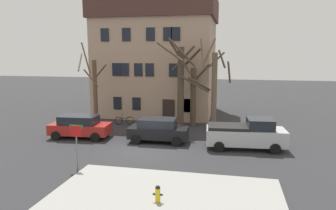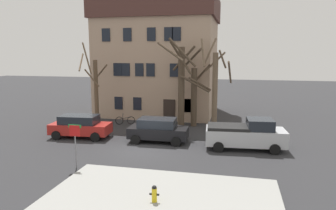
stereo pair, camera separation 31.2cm
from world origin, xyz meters
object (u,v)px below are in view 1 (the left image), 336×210
object	(u,v)px
bicycle_leaning	(124,120)
tree_bare_near	(94,88)
pickup_truck_silver	(246,134)
tree_bare_mid	(181,81)
street_sign_pole	(76,138)
car_red_wagon	(80,126)
tree_bare_far	(194,95)
tree_bare_end	(214,85)
building_main	(158,56)
fire_hydrant	(158,193)
car_black_wagon	(158,130)

from	to	relation	value
bicycle_leaning	tree_bare_near	bearing A→B (deg)	-167.82
pickup_truck_silver	tree_bare_mid	bearing A→B (deg)	136.13
bicycle_leaning	street_sign_pole	bearing A→B (deg)	-83.79
car_red_wagon	street_sign_pole	size ratio (longest dim) A/B	1.85
tree_bare_near	tree_bare_far	world-z (taller)	tree_bare_near
street_sign_pole	bicycle_leaning	distance (m)	10.98
tree_bare_end	street_sign_pole	distance (m)	13.20
building_main	tree_bare_end	size ratio (longest dim) A/B	1.58
tree_bare_end	fire_hydrant	xyz separation A→B (m)	(-1.38, -14.34, -3.20)
building_main	pickup_truck_silver	world-z (taller)	building_main
tree_bare_mid	car_red_wagon	bearing A→B (deg)	-144.49
fire_hydrant	street_sign_pole	xyz separation A→B (m)	(-5.34, 3.15, 1.24)
building_main	street_sign_pole	world-z (taller)	building_main
tree_bare_end	street_sign_pole	xyz separation A→B (m)	(-6.71, -11.20, -1.96)
tree_bare_far	bicycle_leaning	xyz separation A→B (m)	(-6.14, -0.69, -2.40)
car_red_wagon	car_black_wagon	distance (m)	6.03
car_black_wagon	street_sign_pole	bearing A→B (deg)	-117.13
building_main	pickup_truck_silver	distance (m)	15.35
car_black_wagon	fire_hydrant	bearing A→B (deg)	-76.44
car_red_wagon	fire_hydrant	distance (m)	12.27
car_red_wagon	building_main	bearing A→B (deg)	73.76
building_main	bicycle_leaning	bearing A→B (deg)	-103.64
fire_hydrant	bicycle_leaning	bearing A→B (deg)	114.98
tree_bare_far	car_black_wagon	bearing A→B (deg)	-108.75
building_main	tree_bare_end	bearing A→B (deg)	-43.43
street_sign_pole	car_black_wagon	bearing A→B (deg)	62.87
tree_bare_far	bicycle_leaning	bearing A→B (deg)	-173.59
car_red_wagon	street_sign_pole	distance (m)	6.66
tree_bare_mid	pickup_truck_silver	world-z (taller)	tree_bare_mid
tree_bare_mid	fire_hydrant	bearing A→B (deg)	-84.24
street_sign_pole	building_main	bearing A→B (deg)	88.77
tree_bare_near	pickup_truck_silver	bearing A→B (deg)	-19.43
tree_bare_near	tree_bare_end	distance (m)	10.48
car_black_wagon	tree_bare_near	bearing A→B (deg)	148.33
tree_bare_near	tree_bare_end	world-z (taller)	tree_bare_end
tree_bare_near	car_red_wagon	size ratio (longest dim) A/B	1.59
tree_bare_near	tree_bare_end	xyz separation A→B (m)	(10.43, 0.91, 0.43)
tree_bare_mid	street_sign_pole	xyz separation A→B (m)	(-3.93, -10.81, -2.25)
tree_bare_near	tree_bare_mid	world-z (taller)	tree_bare_mid
tree_bare_end	pickup_truck_silver	xyz separation A→B (m)	(2.51, -5.48, -2.70)
tree_bare_far	car_red_wagon	world-z (taller)	tree_bare_far
street_sign_pole	bicycle_leaning	xyz separation A→B (m)	(-1.18, 10.83, -1.37)
tree_bare_mid	tree_bare_end	size ratio (longest dim) A/B	1.00
building_main	car_red_wagon	world-z (taller)	building_main
building_main	tree_bare_near	distance (m)	8.51
tree_bare_near	pickup_truck_silver	world-z (taller)	tree_bare_near
tree_bare_mid	fire_hydrant	distance (m)	14.45
tree_bare_near	pickup_truck_silver	xyz separation A→B (m)	(12.93, -4.56, -2.27)
tree_bare_far	tree_bare_end	world-z (taller)	tree_bare_end
street_sign_pole	fire_hydrant	bearing A→B (deg)	-30.52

